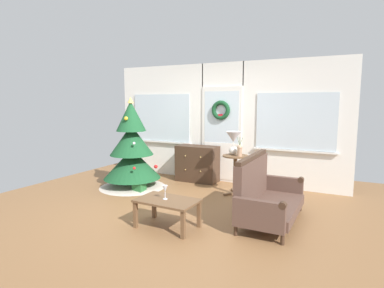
{
  "coord_description": "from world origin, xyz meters",
  "views": [
    {
      "loc": [
        2.52,
        -4.29,
        1.73
      ],
      "look_at": [
        0.05,
        0.55,
        1.0
      ],
      "focal_mm": 29.59,
      "sensor_mm": 36.0,
      "label": 1
    }
  ],
  "objects_px": {
    "coffee_table": "(167,204)",
    "table_lamp": "(233,140)",
    "dresser_cabinet": "(197,164)",
    "settee_sofa": "(264,196)",
    "side_table": "(235,167)",
    "wine_glass": "(165,189)",
    "flower_vase": "(240,150)",
    "gift_box": "(139,186)",
    "christmas_tree": "(132,153)"
  },
  "relations": [
    {
      "from": "settee_sofa",
      "to": "dresser_cabinet",
      "type": "bearing_deg",
      "value": 138.92
    },
    {
      "from": "coffee_table",
      "to": "table_lamp",
      "type": "bearing_deg",
      "value": 83.14
    },
    {
      "from": "side_table",
      "to": "table_lamp",
      "type": "relative_size",
      "value": 1.68
    },
    {
      "from": "gift_box",
      "to": "settee_sofa",
      "type": "bearing_deg",
      "value": -8.81
    },
    {
      "from": "gift_box",
      "to": "side_table",
      "type": "bearing_deg",
      "value": 22.61
    },
    {
      "from": "settee_sofa",
      "to": "side_table",
      "type": "relative_size",
      "value": 2.01
    },
    {
      "from": "flower_vase",
      "to": "coffee_table",
      "type": "height_order",
      "value": "flower_vase"
    },
    {
      "from": "table_lamp",
      "to": "coffee_table",
      "type": "height_order",
      "value": "table_lamp"
    },
    {
      "from": "wine_glass",
      "to": "flower_vase",
      "type": "bearing_deg",
      "value": 77.04
    },
    {
      "from": "settee_sofa",
      "to": "wine_glass",
      "type": "bearing_deg",
      "value": -143.96
    },
    {
      "from": "wine_glass",
      "to": "side_table",
      "type": "bearing_deg",
      "value": 80.27
    },
    {
      "from": "christmas_tree",
      "to": "gift_box",
      "type": "bearing_deg",
      "value": -34.45
    },
    {
      "from": "side_table",
      "to": "gift_box",
      "type": "height_order",
      "value": "side_table"
    },
    {
      "from": "dresser_cabinet",
      "to": "settee_sofa",
      "type": "distance_m",
      "value": 2.51
    },
    {
      "from": "dresser_cabinet",
      "to": "table_lamp",
      "type": "height_order",
      "value": "table_lamp"
    },
    {
      "from": "coffee_table",
      "to": "wine_glass",
      "type": "relative_size",
      "value": 4.38
    },
    {
      "from": "dresser_cabinet",
      "to": "settee_sofa",
      "type": "relative_size",
      "value": 0.61
    },
    {
      "from": "table_lamp",
      "to": "gift_box",
      "type": "distance_m",
      "value": 2.02
    },
    {
      "from": "gift_box",
      "to": "flower_vase",
      "type": "bearing_deg",
      "value": 19.79
    },
    {
      "from": "flower_vase",
      "to": "coffee_table",
      "type": "bearing_deg",
      "value": -101.94
    },
    {
      "from": "table_lamp",
      "to": "dresser_cabinet",
      "type": "bearing_deg",
      "value": 152.96
    },
    {
      "from": "coffee_table",
      "to": "wine_glass",
      "type": "bearing_deg",
      "value": 174.79
    },
    {
      "from": "gift_box",
      "to": "wine_glass",
      "type": "bearing_deg",
      "value": -42.28
    },
    {
      "from": "side_table",
      "to": "wine_glass",
      "type": "height_order",
      "value": "side_table"
    },
    {
      "from": "settee_sofa",
      "to": "gift_box",
      "type": "bearing_deg",
      "value": 171.19
    },
    {
      "from": "christmas_tree",
      "to": "side_table",
      "type": "xyz_separation_m",
      "value": [
        2.03,
        0.47,
        -0.18
      ]
    },
    {
      "from": "dresser_cabinet",
      "to": "wine_glass",
      "type": "relative_size",
      "value": 4.64
    },
    {
      "from": "side_table",
      "to": "table_lamp",
      "type": "bearing_deg",
      "value": 146.31
    },
    {
      "from": "dresser_cabinet",
      "to": "settee_sofa",
      "type": "bearing_deg",
      "value": -41.08
    },
    {
      "from": "flower_vase",
      "to": "gift_box",
      "type": "bearing_deg",
      "value": -160.21
    },
    {
      "from": "flower_vase",
      "to": "coffee_table",
      "type": "distance_m",
      "value": 2.0
    },
    {
      "from": "table_lamp",
      "to": "coffee_table",
      "type": "bearing_deg",
      "value": -96.86
    },
    {
      "from": "table_lamp",
      "to": "flower_vase",
      "type": "height_order",
      "value": "table_lamp"
    },
    {
      "from": "dresser_cabinet",
      "to": "table_lamp",
      "type": "distance_m",
      "value": 1.29
    },
    {
      "from": "settee_sofa",
      "to": "flower_vase",
      "type": "height_order",
      "value": "flower_vase"
    },
    {
      "from": "dresser_cabinet",
      "to": "table_lamp",
      "type": "xyz_separation_m",
      "value": [
        1.0,
        -0.51,
        0.63
      ]
    },
    {
      "from": "wine_glass",
      "to": "dresser_cabinet",
      "type": "bearing_deg",
      "value": 106.22
    },
    {
      "from": "christmas_tree",
      "to": "gift_box",
      "type": "height_order",
      "value": "christmas_tree"
    },
    {
      "from": "flower_vase",
      "to": "coffee_table",
      "type": "xyz_separation_m",
      "value": [
        -0.4,
        -1.89,
        -0.52
      ]
    },
    {
      "from": "dresser_cabinet",
      "to": "side_table",
      "type": "distance_m",
      "value": 1.2
    },
    {
      "from": "side_table",
      "to": "table_lamp",
      "type": "height_order",
      "value": "table_lamp"
    },
    {
      "from": "side_table",
      "to": "coffee_table",
      "type": "height_order",
      "value": "side_table"
    },
    {
      "from": "christmas_tree",
      "to": "flower_vase",
      "type": "xyz_separation_m",
      "value": [
        2.13,
        0.41,
        0.16
      ]
    },
    {
      "from": "christmas_tree",
      "to": "wine_glass",
      "type": "xyz_separation_m",
      "value": [
        1.7,
        -1.47,
        -0.16
      ]
    },
    {
      "from": "christmas_tree",
      "to": "flower_vase",
      "type": "bearing_deg",
      "value": 10.98
    },
    {
      "from": "settee_sofa",
      "to": "wine_glass",
      "type": "relative_size",
      "value": 7.62
    },
    {
      "from": "dresser_cabinet",
      "to": "flower_vase",
      "type": "height_order",
      "value": "flower_vase"
    },
    {
      "from": "table_lamp",
      "to": "flower_vase",
      "type": "distance_m",
      "value": 0.25
    },
    {
      "from": "christmas_tree",
      "to": "settee_sofa",
      "type": "xyz_separation_m",
      "value": [
        2.86,
        -0.62,
        -0.32
      ]
    },
    {
      "from": "flower_vase",
      "to": "christmas_tree",
      "type": "bearing_deg",
      "value": -169.02
    }
  ]
}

